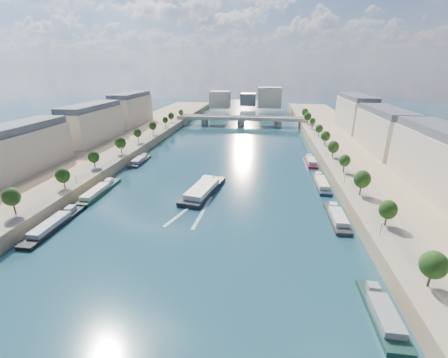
# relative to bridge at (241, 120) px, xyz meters

# --- Properties ---
(ground) EXTENTS (700.00, 700.00, 0.00)m
(ground) POSITION_rel_bridge_xyz_m (0.00, -129.94, -5.08)
(ground) COLOR #0B2831
(ground) RESTS_ON ground
(quay_left) EXTENTS (44.00, 520.00, 5.00)m
(quay_left) POSITION_rel_bridge_xyz_m (-72.00, -129.94, -2.58)
(quay_left) COLOR #9E8460
(quay_left) RESTS_ON ground
(quay_right) EXTENTS (44.00, 520.00, 5.00)m
(quay_right) POSITION_rel_bridge_xyz_m (72.00, -129.94, -2.58)
(quay_right) COLOR #9E8460
(quay_right) RESTS_ON ground
(pave_left) EXTENTS (14.00, 520.00, 0.10)m
(pave_left) POSITION_rel_bridge_xyz_m (-57.00, -129.94, -0.03)
(pave_left) COLOR gray
(pave_left) RESTS_ON quay_left
(pave_right) EXTENTS (14.00, 520.00, 0.10)m
(pave_right) POSITION_rel_bridge_xyz_m (57.00, -129.94, -0.03)
(pave_right) COLOR gray
(pave_right) RESTS_ON quay_right
(trees_left) EXTENTS (4.80, 268.80, 8.26)m
(trees_left) POSITION_rel_bridge_xyz_m (-55.00, -127.94, 5.39)
(trees_left) COLOR #382B1E
(trees_left) RESTS_ON ground
(trees_right) EXTENTS (4.80, 268.80, 8.26)m
(trees_right) POSITION_rel_bridge_xyz_m (55.00, -119.94, 5.39)
(trees_right) COLOR #382B1E
(trees_right) RESTS_ON ground
(lamps_left) EXTENTS (0.36, 200.36, 4.28)m
(lamps_left) POSITION_rel_bridge_xyz_m (-52.50, -139.94, 2.70)
(lamps_left) COLOR black
(lamps_left) RESTS_ON ground
(lamps_right) EXTENTS (0.36, 200.36, 4.28)m
(lamps_right) POSITION_rel_bridge_xyz_m (52.50, -124.94, 2.70)
(lamps_right) COLOR black
(lamps_right) RESTS_ON ground
(buildings_left) EXTENTS (16.00, 226.00, 23.20)m
(buildings_left) POSITION_rel_bridge_xyz_m (-85.00, -117.94, 11.37)
(buildings_left) COLOR beige
(buildings_left) RESTS_ON ground
(buildings_right) EXTENTS (16.00, 226.00, 23.20)m
(buildings_right) POSITION_rel_bridge_xyz_m (85.00, -117.94, 11.37)
(buildings_right) COLOR beige
(buildings_right) RESTS_ON ground
(skyline) EXTENTS (79.00, 42.00, 22.00)m
(skyline) POSITION_rel_bridge_xyz_m (3.19, 89.58, 9.57)
(skyline) COLOR beige
(skyline) RESTS_ON ground
(bridge) EXTENTS (112.00, 12.00, 8.15)m
(bridge) POSITION_rel_bridge_xyz_m (0.00, 0.00, 0.00)
(bridge) COLOR #C1B79E
(bridge) RESTS_ON ground
(tour_barge) EXTENTS (14.54, 32.50, 4.26)m
(tour_barge) POSITION_rel_bridge_xyz_m (-3.67, -150.67, -3.83)
(tour_barge) COLOR black
(tour_barge) RESTS_ON ground
(wake) EXTENTS (12.27, 26.02, 0.04)m
(wake) POSITION_rel_bridge_xyz_m (-3.67, -167.18, -5.06)
(wake) COLOR silver
(wake) RESTS_ON ground
(moored_barges_left) EXTENTS (5.00, 130.69, 3.60)m
(moored_barges_left) POSITION_rel_bridge_xyz_m (-45.50, -171.75, -4.24)
(moored_barges_left) COLOR maroon
(moored_barges_left) RESTS_ON ground
(moored_barges_right) EXTENTS (5.00, 165.08, 3.60)m
(moored_barges_right) POSITION_rel_bridge_xyz_m (45.50, -173.36, -4.24)
(moored_barges_right) COLOR black
(moored_barges_right) RESTS_ON ground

